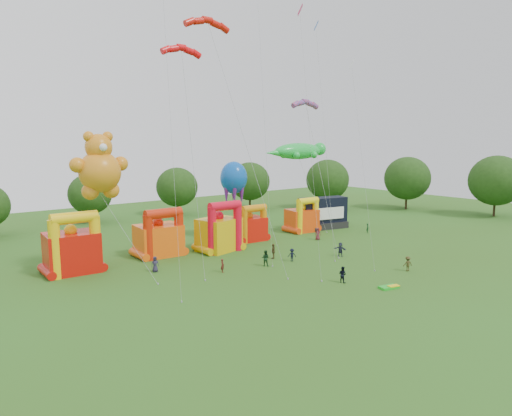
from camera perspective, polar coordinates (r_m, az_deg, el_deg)
ground at (r=45.52m, az=16.58°, el=-11.11°), size 160.00×160.00×0.00m
tree_ring at (r=43.26m, az=15.33°, el=-3.47°), size 125.83×127.96×12.07m
bouncy_castle_0 at (r=55.99m, az=-21.95°, el=-4.81°), size 5.89×4.84×7.18m
bouncy_castle_1 at (r=60.86m, az=-11.97°, el=-3.62°), size 5.83×4.79×6.41m
bouncy_castle_2 at (r=62.31m, az=-4.52°, el=-2.98°), size 6.15×5.38×6.95m
bouncy_castle_3 at (r=68.40m, az=-0.82°, el=-2.35°), size 4.96×4.11×5.57m
bouncy_castle_4 at (r=75.65m, az=5.87°, el=-1.29°), size 5.28×4.54×5.76m
stage_trailer at (r=78.67m, az=8.35°, el=-0.67°), size 8.91×4.77×5.37m
teddy_bear_kite at (r=52.14m, az=-17.02°, el=-0.17°), size 6.51×10.37×16.05m
gecko_kite at (r=75.28m, az=6.36°, el=3.96°), size 12.98×6.75×14.67m
octopus_kite at (r=67.54m, az=-2.42°, el=0.39°), size 5.23×8.94×11.91m
parafoil_kites at (r=49.38m, az=-1.03°, el=7.09°), size 23.08×9.61×28.64m
diamond_kites at (r=52.49m, az=3.78°, el=8.95°), size 25.18×15.34×39.54m
folded_kite_bundle at (r=49.14m, az=16.32°, el=-9.46°), size 2.17×1.43×0.31m
spectator_0 at (r=53.87m, az=-12.50°, el=-6.87°), size 1.00×0.77×1.82m
spectator_1 at (r=52.63m, az=-4.22°, el=-7.19°), size 0.50×0.65×1.59m
spectator_2 at (r=55.00m, az=1.17°, el=-6.28°), size 1.17×1.20×1.94m
spectator_3 at (r=57.32m, az=4.51°, el=-5.87°), size 1.20×1.08×1.61m
spectator_4 at (r=58.36m, az=2.18°, el=-5.42°), size 1.17×1.08×1.93m
spectator_5 at (r=60.43m, az=10.49°, el=-5.12°), size 1.11×1.80×1.85m
spectator_6 at (r=69.77m, az=7.73°, el=-3.23°), size 1.07×0.98×1.84m
spectator_7 at (r=76.54m, az=13.78°, el=-2.45°), size 0.65×0.69×1.58m
spectator_8 at (r=49.70m, az=10.76°, el=-8.16°), size 0.81×0.96×1.76m
spectator_9 at (r=55.79m, az=18.43°, el=-6.62°), size 1.29×1.03×1.74m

